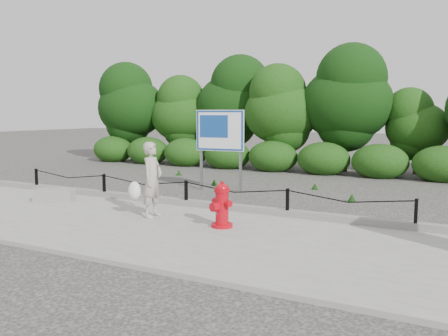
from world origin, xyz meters
name	(u,v)px	position (x,y,z in m)	size (l,w,h in m)	color
ground	(186,209)	(0.00, 0.00, 0.00)	(90.00, 90.00, 0.00)	#2D2B28
sidewalk	(132,225)	(0.00, -2.00, 0.04)	(14.00, 4.00, 0.08)	gray
curb	(187,203)	(0.00, 0.05, 0.15)	(14.00, 0.22, 0.14)	slate
chain_barrier	(186,190)	(0.00, 0.00, 0.46)	(10.06, 0.06, 0.60)	black
treeline	(311,104)	(0.12, 8.93, 2.61)	(20.61, 3.71, 4.72)	black
fire_hydrant	(222,205)	(1.71, -1.43, 0.50)	(0.53, 0.53, 0.88)	#B90613
pedestrian	(151,180)	(-0.01, -1.32, 0.85)	(0.71, 0.61, 1.57)	#A69D8E
concrete_block	(54,195)	(-3.18, -1.03, 0.23)	(0.97, 0.34, 0.31)	gray
advertising_sign	(220,134)	(-0.54, 2.64, 1.64)	(1.45, 0.24, 2.33)	slate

